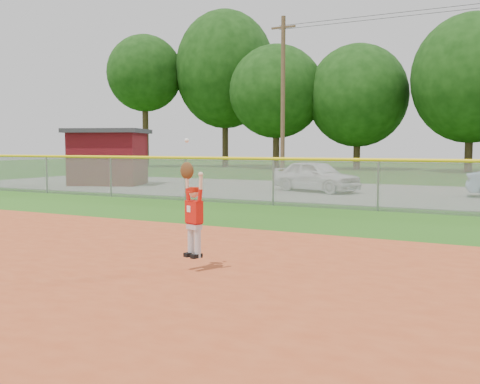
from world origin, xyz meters
The scene contains 8 objects.
ground centered at (0.00, 0.00, 0.00)m, with size 120.00×120.00×0.00m, color #225112.
parking_strip centered at (0.00, 16.00, 0.01)m, with size 44.00×10.00×0.03m, color slate.
car_white_a centered at (-3.74, 15.36, 0.68)m, with size 1.54×3.82×1.30m, color white.
utility_shed centered at (-14.12, 14.62, 1.40)m, with size 4.41×3.93×2.74m.
outfield_fence centered at (0.00, 10.00, 0.88)m, with size 40.06×0.10×1.55m.
power_lines centered at (1.00, 22.00, 4.68)m, with size 19.40×0.24×9.00m.
tree_line centered at (0.96, 37.90, 7.53)m, with size 62.37×13.00×14.43m.
ballplayer centered at (-0.73, 1.03, 0.94)m, with size 0.47×0.28×1.77m.
Camera 1 is at (3.48, -5.67, 1.88)m, focal length 40.00 mm.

